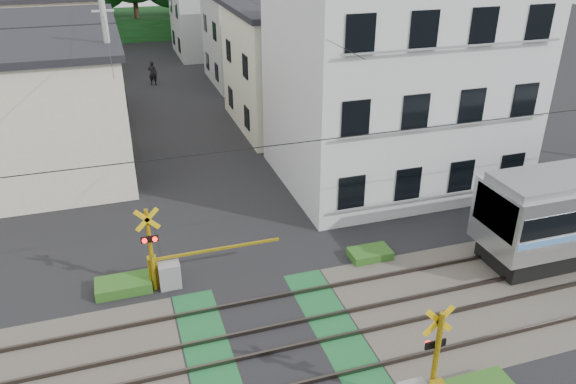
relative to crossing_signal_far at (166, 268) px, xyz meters
name	(u,v)px	position (x,y,z in m)	size (l,w,h in m)	color
ground	(273,341)	(2.59, -3.65, -0.71)	(120.00, 120.00, 0.00)	black
track_bed	(273,340)	(2.59, -3.65, -0.67)	(120.00, 120.00, 0.14)	#47423A
crossing_signal_far	(166,268)	(0.00, 0.00, 0.00)	(4.74, 0.65, 3.09)	yellow
apartment_block	(395,79)	(11.09, 5.84, 3.94)	(10.20, 8.36, 9.30)	silver
houses_row	(165,48)	(2.84, 22.27, 2.53)	(22.07, 31.35, 6.80)	beige
catenary	(468,199)	(8.59, -3.62, 2.98)	(60.00, 5.04, 7.00)	#2D2D33
utility_poles	(148,45)	(1.53, 19.35, 3.37)	(7.90, 42.00, 8.00)	#A5A5A0
pedestrian	(153,73)	(2.09, 25.44, 0.17)	(0.64, 0.42, 1.76)	black
weed_patches	(331,326)	(4.34, -3.74, -0.53)	(10.25, 8.80, 0.40)	#2D5E1E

